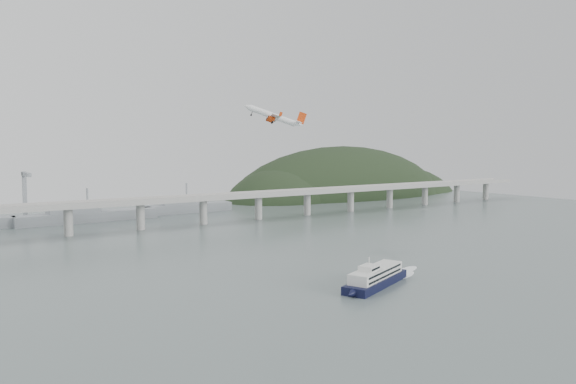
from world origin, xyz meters
TOP-DOWN VIEW (x-y plane):
  - ground at (0.00, 0.00)m, footprint 900.00×900.00m
  - bridge at (-1.15, 200.00)m, footprint 800.00×22.00m
  - headland at (285.18, 331.75)m, footprint 365.00×155.00m
  - ferry at (-2.52, -16.28)m, footprint 70.01×34.52m
  - airliner at (-1.12, 66.78)m, footprint 32.20×30.77m

SIDE VIEW (x-z plane):
  - headland at x=285.18m, z-range -97.34..58.66m
  - ground at x=0.00m, z-range 0.00..0.00m
  - ferry at x=-2.52m, z-range -3.18..10.73m
  - bridge at x=-1.15m, z-range 5.70..29.60m
  - airliner at x=-1.12m, z-range 69.65..83.85m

